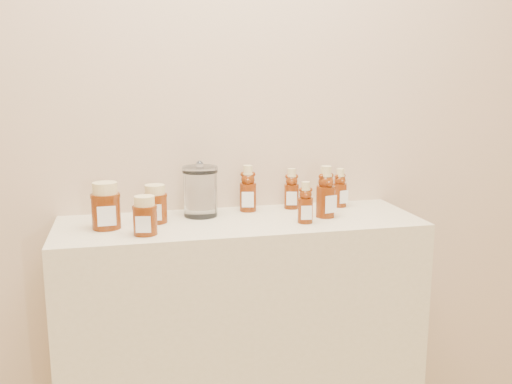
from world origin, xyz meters
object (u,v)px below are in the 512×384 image
object	(u,v)px
bear_bottle_back_left	(248,185)
glass_canister	(200,189)
display_table	(241,346)
honey_jar_left	(106,206)
bear_bottle_front_left	(305,200)

from	to	relation	value
bear_bottle_back_left	glass_canister	world-z (taller)	glass_canister
display_table	bear_bottle_back_left	distance (m)	0.56
display_table	honey_jar_left	xyz separation A→B (m)	(-0.43, -0.00, 0.52)
glass_canister	display_table	bearing A→B (deg)	-37.36
bear_bottle_back_left	honey_jar_left	world-z (taller)	bear_bottle_back_left
bear_bottle_front_left	honey_jar_left	size ratio (longest dim) A/B	1.04
bear_bottle_back_left	bear_bottle_front_left	xyz separation A→B (m)	(0.15, -0.21, -0.02)
honey_jar_left	bear_bottle_back_left	bearing A→B (deg)	11.80
honey_jar_left	glass_canister	distance (m)	0.32
glass_canister	bear_bottle_back_left	bearing A→B (deg)	12.04
bear_bottle_front_left	honey_jar_left	xyz separation A→B (m)	(-0.63, 0.07, -0.00)
bear_bottle_back_left	glass_canister	bearing A→B (deg)	-154.42
display_table	glass_canister	distance (m)	0.56
bear_bottle_front_left	glass_canister	size ratio (longest dim) A/B	0.83
bear_bottle_back_left	glass_canister	size ratio (longest dim) A/B	0.99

